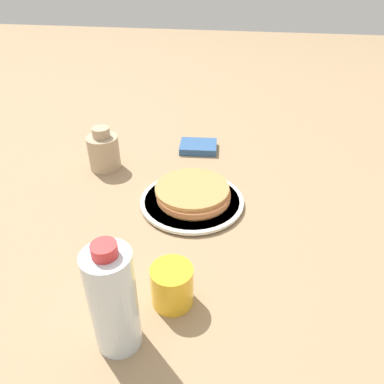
{
  "coord_description": "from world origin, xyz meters",
  "views": [
    {
      "loc": [
        0.11,
        -0.67,
        0.51
      ],
      "look_at": [
        0.01,
        0.03,
        0.03
      ],
      "focal_mm": 35.0,
      "sensor_mm": 36.0,
      "label": 1
    }
  ],
  "objects_px": {
    "pancake_stack": "(193,194)",
    "plate": "(192,201)",
    "juice_glass": "(172,286)",
    "water_bottle_near": "(113,300)",
    "cream_jug": "(104,151)"
  },
  "relations": [
    {
      "from": "pancake_stack",
      "to": "plate",
      "type": "bearing_deg",
      "value": 167.69
    },
    {
      "from": "juice_glass",
      "to": "water_bottle_near",
      "type": "bearing_deg",
      "value": -127.78
    },
    {
      "from": "plate",
      "to": "cream_jug",
      "type": "distance_m",
      "value": 0.29
    },
    {
      "from": "cream_jug",
      "to": "pancake_stack",
      "type": "bearing_deg",
      "value": -27.09
    },
    {
      "from": "cream_jug",
      "to": "water_bottle_near",
      "type": "distance_m",
      "value": 0.54
    },
    {
      "from": "juice_glass",
      "to": "water_bottle_near",
      "type": "xyz_separation_m",
      "value": [
        -0.07,
        -0.09,
        0.05
      ]
    },
    {
      "from": "plate",
      "to": "water_bottle_near",
      "type": "bearing_deg",
      "value": -98.97
    },
    {
      "from": "water_bottle_near",
      "to": "juice_glass",
      "type": "bearing_deg",
      "value": 52.22
    },
    {
      "from": "plate",
      "to": "juice_glass",
      "type": "height_order",
      "value": "juice_glass"
    },
    {
      "from": "plate",
      "to": "pancake_stack",
      "type": "bearing_deg",
      "value": -12.31
    },
    {
      "from": "juice_glass",
      "to": "pancake_stack",
      "type": "bearing_deg",
      "value": 91.1
    },
    {
      "from": "plate",
      "to": "water_bottle_near",
      "type": "distance_m",
      "value": 0.38
    },
    {
      "from": "pancake_stack",
      "to": "cream_jug",
      "type": "bearing_deg",
      "value": 152.91
    },
    {
      "from": "cream_jug",
      "to": "water_bottle_near",
      "type": "bearing_deg",
      "value": -68.62
    },
    {
      "from": "cream_jug",
      "to": "water_bottle_near",
      "type": "relative_size",
      "value": 0.59
    }
  ]
}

